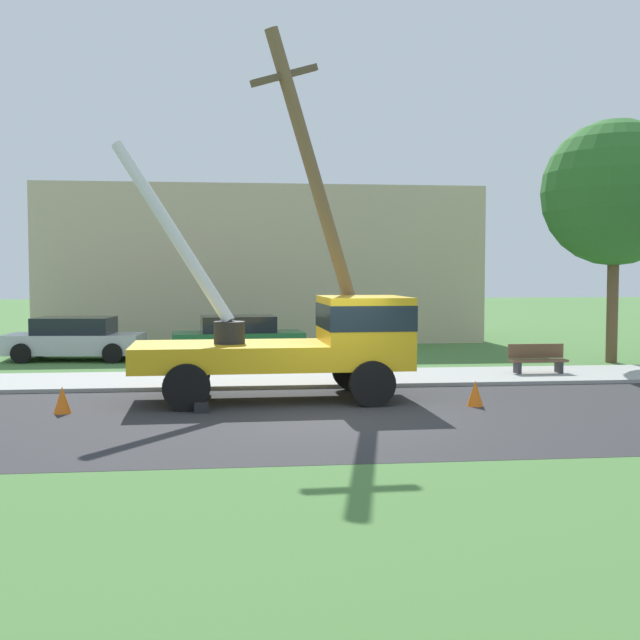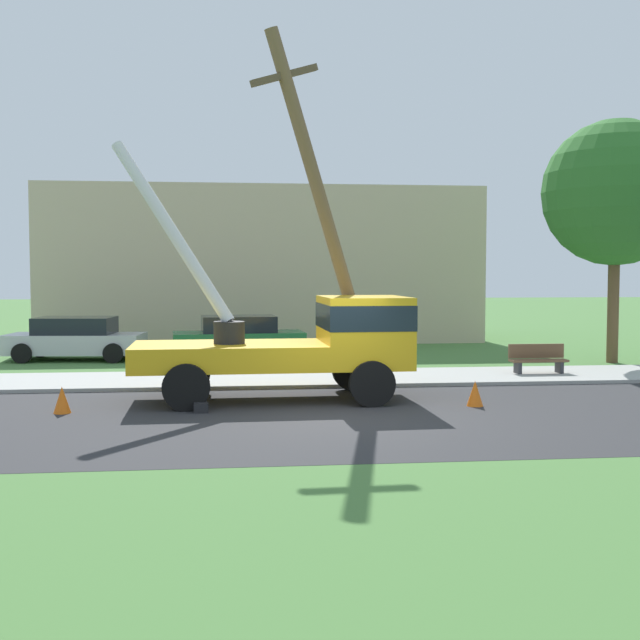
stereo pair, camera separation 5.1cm
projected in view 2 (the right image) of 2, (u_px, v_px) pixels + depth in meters
ground_plane at (292, 355)px, 27.93m from camera, size 120.00×120.00×0.00m
road_asphalt at (337, 417)px, 16.02m from camera, size 80.00×7.87×0.01m
sidewalk_strip at (310, 378)px, 21.52m from camera, size 80.00×3.21×0.10m
utility_truck at (308, 338)px, 18.25m from camera, size 6.81×3.21×5.98m
leaning_utility_pole at (324, 210)px, 19.28m from camera, size 3.40×1.78×8.60m
traffic_cone_ahead at (475, 393)px, 17.33m from camera, size 0.36×0.36×0.56m
traffic_cone_behind at (62, 400)px, 16.46m from camera, size 0.36×0.36×0.56m
parked_sedan_silver at (76, 339)px, 26.36m from camera, size 4.55×2.29×1.42m
parked_sedan_green at (239, 337)px, 27.18m from camera, size 4.53×2.24×1.42m
park_bench at (538, 360)px, 22.27m from camera, size 1.60×0.45×0.90m
roadside_tree_near at (616, 193)px, 25.37m from camera, size 4.63×4.63×7.75m
lowrise_building_backdrop at (262, 265)px, 34.53m from camera, size 18.00×6.00×6.40m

